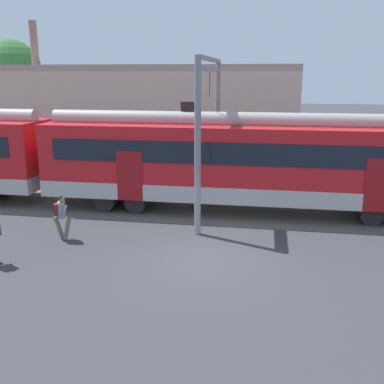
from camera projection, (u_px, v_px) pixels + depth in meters
The scene contains 7 objects.
ground_plane at pixel (206, 260), 14.66m from camera, with size 160.00×160.00×0.00m, color #38383D.
track_bed at pixel (19, 200), 21.54m from camera, with size 80.00×4.40×0.01m, color #605951.
commuter_train at pixel (64, 155), 20.56m from camera, with size 38.05×3.07×4.73m.
pedestrian_grey at pixel (61, 214), 16.22m from camera, with size 0.71×0.51×1.67m.
catenary_gantry at pixel (209, 112), 18.96m from camera, with size 0.24×6.64×6.53m.
background_building at pixel (131, 115), 29.48m from camera, with size 21.37×5.00×9.20m.
street_tree_left at pixel (11, 70), 32.83m from camera, with size 4.30×4.30×8.29m.
Camera 1 is at (1.81, -13.49, 5.91)m, focal length 42.00 mm.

